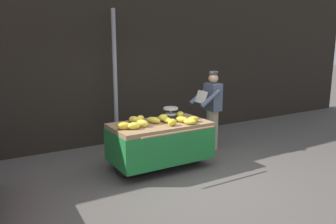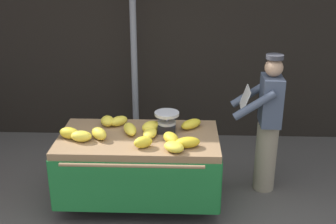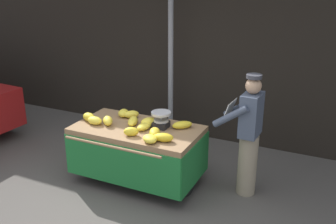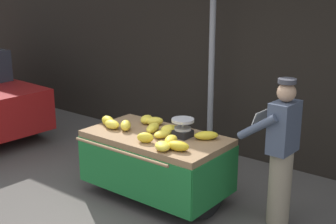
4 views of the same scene
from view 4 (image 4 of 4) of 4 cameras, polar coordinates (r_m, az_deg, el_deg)
back_wall at (r=7.18m, az=10.27°, el=11.40°), size 16.00×0.24×4.38m
street_pole at (r=7.00m, az=5.37°, el=5.79°), size 0.09×0.09×3.00m
banana_cart at (r=5.89m, az=-1.47°, el=-4.94°), size 1.82×1.19×0.86m
weighing_scale at (r=5.69m, az=1.82°, el=-1.97°), size 0.28×0.28×0.24m
banana_bunch_0 at (r=5.70m, az=-0.66°, el=-2.71°), size 0.19×0.27×0.09m
banana_bunch_1 at (r=5.53m, az=-2.80°, el=-3.16°), size 0.24×0.20×0.12m
banana_bunch_2 at (r=6.07m, az=-6.89°, el=-1.52°), size 0.24×0.17×0.12m
banana_bunch_3 at (r=6.24m, az=-2.64°, el=-0.92°), size 0.21×0.25×0.12m
banana_bunch_4 at (r=6.22m, az=-7.40°, el=-1.06°), size 0.27×0.21×0.13m
banana_bunch_5 at (r=6.16m, az=-1.65°, el=-1.14°), size 0.26×0.25×0.11m
banana_bunch_6 at (r=5.99m, az=-5.22°, el=-1.64°), size 0.25×0.27×0.13m
banana_bunch_7 at (r=5.64m, az=4.71°, el=-2.88°), size 0.31×0.31×0.10m
banana_bunch_8 at (r=5.27m, az=1.25°, el=-4.18°), size 0.29×0.20×0.11m
banana_bunch_9 at (r=5.45m, az=0.37°, el=-3.50°), size 0.24×0.29×0.11m
banana_bunch_10 at (r=5.90m, az=-1.88°, el=-1.97°), size 0.22×0.33×0.11m
banana_bunch_11 at (r=5.28m, az=-0.67°, el=-4.22°), size 0.28×0.27×0.10m
banana_bunch_12 at (r=5.79m, az=0.23°, el=-2.20°), size 0.28×0.28×0.13m
vendor_person at (r=5.36m, az=13.68°, el=-4.80°), size 0.59×0.53×1.71m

